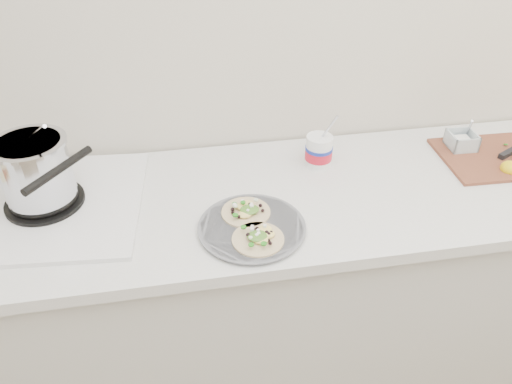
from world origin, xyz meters
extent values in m
cube|color=beige|center=(0.00, 1.73, 1.30)|extent=(3.50, 0.05, 2.60)
cube|color=beige|center=(0.00, 1.43, 0.43)|extent=(2.40, 0.62, 0.86)
cube|color=silver|center=(0.00, 1.41, 0.88)|extent=(2.44, 0.66, 0.04)
cube|color=silver|center=(-0.79, 1.47, 0.91)|extent=(0.62, 0.58, 0.01)
cylinder|color=black|center=(-0.79, 1.47, 0.92)|extent=(0.23, 0.23, 0.01)
torus|color=black|center=(-0.79, 1.47, 0.94)|extent=(0.20, 0.20, 0.02)
cylinder|color=silver|center=(-0.79, 1.47, 1.04)|extent=(0.20, 0.20, 0.18)
cylinder|color=slate|center=(-0.19, 1.25, 0.91)|extent=(0.30, 0.30, 0.01)
cylinder|color=slate|center=(-0.19, 1.25, 0.91)|extent=(0.31, 0.31, 0.00)
cylinder|color=white|center=(0.09, 1.56, 0.95)|extent=(0.09, 0.09, 0.11)
cylinder|color=red|center=(0.09, 1.56, 0.95)|extent=(0.09, 0.09, 0.04)
cylinder|color=#192D99|center=(0.09, 1.56, 0.97)|extent=(0.09, 0.09, 0.01)
cube|color=brown|center=(0.74, 1.49, 0.91)|extent=(0.43, 0.31, 0.01)
cube|color=white|center=(0.63, 1.56, 0.93)|extent=(0.06, 0.06, 0.03)
ellipsoid|color=yellow|center=(0.71, 1.40, 0.93)|extent=(0.06, 0.06, 0.05)
cube|color=black|center=(0.77, 1.49, 0.92)|extent=(0.10, 0.06, 0.02)
camera|label=1|loc=(-0.37, 0.16, 1.84)|focal=35.00mm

